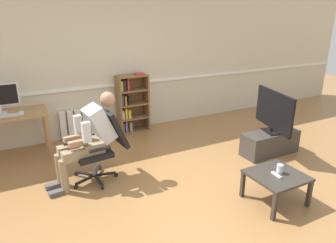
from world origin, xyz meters
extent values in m
plane|color=olive|center=(0.00, 0.00, 0.00)|extent=(18.00, 18.00, 0.00)
cube|color=beige|center=(0.00, 2.65, 1.35)|extent=(12.00, 0.10, 2.70)
cube|color=white|center=(0.00, 2.58, 0.92)|extent=(12.00, 0.03, 0.05)
cube|color=#9E7547|center=(-1.40, 1.88, 0.36)|extent=(0.06, 0.06, 0.72)
cube|color=#9E7547|center=(-1.40, 2.42, 0.36)|extent=(0.06, 0.06, 0.72)
cube|color=#9E7547|center=(-1.97, 2.15, 0.74)|extent=(1.22, 0.63, 0.04)
cube|color=silver|center=(-2.00, 2.21, 0.76)|extent=(0.18, 0.14, 0.01)
cube|color=silver|center=(-2.00, 2.23, 0.82)|extent=(0.04, 0.02, 0.10)
cube|color=silver|center=(-1.93, 2.01, 0.77)|extent=(0.37, 0.12, 0.02)
cube|color=white|center=(-1.72, 2.03, 0.77)|extent=(0.06, 0.10, 0.03)
cube|color=brown|center=(-0.07, 2.42, 0.56)|extent=(0.03, 0.28, 1.11)
cube|color=brown|center=(0.49, 2.42, 0.56)|extent=(0.03, 0.28, 1.11)
cube|color=brown|center=(0.21, 2.56, 0.56)|extent=(0.56, 0.02, 1.11)
cube|color=brown|center=(0.21, 2.42, 0.01)|extent=(0.52, 0.28, 0.03)
cube|color=brown|center=(0.21, 2.42, 0.28)|extent=(0.52, 0.28, 0.03)
cube|color=brown|center=(0.21, 2.42, 0.56)|extent=(0.52, 0.28, 0.03)
cube|color=brown|center=(0.21, 2.42, 0.83)|extent=(0.52, 0.28, 0.03)
cube|color=brown|center=(0.21, 2.42, 1.10)|extent=(0.52, 0.28, 0.03)
cube|color=#38844C|center=(-0.02, 2.43, 0.12)|extent=(0.03, 0.19, 0.19)
cube|color=white|center=(-0.02, 2.43, 0.38)|extent=(0.04, 0.19, 0.16)
cube|color=#2D519E|center=(-0.02, 2.42, 0.67)|extent=(0.03, 0.19, 0.20)
cube|color=gold|center=(-0.02, 2.42, 0.93)|extent=(0.04, 0.19, 0.19)
cube|color=#89428E|center=(0.03, 2.41, 0.15)|extent=(0.04, 0.19, 0.24)
cube|color=gold|center=(0.04, 2.42, 0.40)|extent=(0.04, 0.19, 0.20)
cube|color=orange|center=(0.04, 2.40, 0.66)|extent=(0.03, 0.19, 0.18)
cube|color=black|center=(0.03, 2.40, 0.94)|extent=(0.04, 0.19, 0.21)
cube|color=gold|center=(0.12, 2.43, 0.12)|extent=(0.04, 0.19, 0.19)
cube|color=gold|center=(0.10, 2.42, 0.38)|extent=(0.05, 0.19, 0.16)
cube|color=black|center=(0.11, 2.43, 0.65)|extent=(0.03, 0.19, 0.16)
cube|color=red|center=(0.10, 2.43, 0.95)|extent=(0.04, 0.19, 0.22)
cube|color=#6699A3|center=(0.13, 2.43, 0.12)|extent=(0.03, 0.19, 0.18)
cube|color=red|center=(0.35, 2.40, 1.12)|extent=(0.16, 0.22, 0.02)
cube|color=white|center=(-1.09, 2.54, 0.28)|extent=(0.10, 0.08, 0.55)
cube|color=white|center=(-0.96, 2.54, 0.28)|extent=(0.10, 0.08, 0.55)
cube|color=white|center=(-0.82, 2.54, 0.28)|extent=(0.10, 0.08, 0.55)
cube|color=white|center=(-0.69, 2.54, 0.28)|extent=(0.10, 0.08, 0.55)
cube|color=white|center=(-0.55, 2.54, 0.28)|extent=(0.10, 0.08, 0.55)
cube|color=white|center=(-0.42, 2.54, 0.28)|extent=(0.10, 0.08, 0.55)
cube|color=black|center=(-0.95, 0.77, 0.07)|extent=(0.07, 0.30, 0.02)
cylinder|color=black|center=(-0.93, 0.63, 0.03)|extent=(0.03, 0.06, 0.06)
cube|color=black|center=(-0.82, 0.89, 0.07)|extent=(0.30, 0.10, 0.02)
cylinder|color=black|center=(-0.67, 0.86, 0.03)|extent=(0.06, 0.03, 0.06)
cube|color=black|center=(-0.89, 1.05, 0.07)|extent=(0.18, 0.28, 0.02)
cylinder|color=black|center=(-0.82, 1.18, 0.03)|extent=(0.05, 0.06, 0.06)
cube|color=black|center=(-1.07, 1.03, 0.07)|extent=(0.23, 0.25, 0.02)
cylinder|color=black|center=(-1.17, 1.15, 0.03)|extent=(0.05, 0.06, 0.06)
cube|color=black|center=(-1.10, 0.86, 0.07)|extent=(0.29, 0.16, 0.02)
cylinder|color=black|center=(-1.24, 0.80, 0.03)|extent=(0.06, 0.04, 0.06)
cylinder|color=gray|center=(-0.97, 0.92, 0.23)|extent=(0.05, 0.05, 0.30)
cube|color=black|center=(-0.97, 0.92, 0.41)|extent=(0.51, 0.51, 0.07)
cube|color=black|center=(-0.63, 0.96, 0.70)|extent=(0.32, 0.46, 0.54)
cube|color=black|center=(-0.97, 1.18, 0.56)|extent=(0.28, 0.07, 0.03)
cube|color=black|center=(-0.92, 0.67, 0.56)|extent=(0.28, 0.07, 0.03)
cube|color=#937F60|center=(-0.97, 0.92, 0.52)|extent=(0.29, 0.37, 0.14)
cube|color=silver|center=(-0.83, 0.94, 0.81)|extent=(0.41, 0.38, 0.52)
sphere|color=#A87A5B|center=(-0.69, 0.95, 1.12)|extent=(0.20, 0.20, 0.20)
cube|color=black|center=(-1.24, 0.89, 0.62)|extent=(0.15, 0.05, 0.02)
cube|color=#937F60|center=(-1.18, 1.00, 0.49)|extent=(0.43, 0.17, 0.13)
cylinder|color=#937F60|center=(-1.39, 0.98, 0.23)|extent=(0.10, 0.10, 0.46)
cube|color=#4C4C51|center=(-1.49, 0.97, 0.03)|extent=(0.23, 0.11, 0.06)
cube|color=#937F60|center=(-1.16, 0.80, 0.49)|extent=(0.43, 0.17, 0.13)
cylinder|color=#937F60|center=(-1.37, 0.78, 0.23)|extent=(0.10, 0.10, 0.46)
cube|color=#4C4C51|center=(-1.47, 0.77, 0.03)|extent=(0.23, 0.11, 0.06)
cube|color=silver|center=(-1.08, 1.07, 0.79)|extent=(0.11, 0.09, 0.26)
cube|color=#A87A5B|center=(-1.18, 1.00, 0.64)|extent=(0.25, 0.10, 0.07)
cube|color=silver|center=(-1.05, 0.75, 0.79)|extent=(0.11, 0.09, 0.26)
cube|color=#A87A5B|center=(-1.15, 0.81, 0.64)|extent=(0.25, 0.10, 0.07)
cube|color=#3D3833|center=(1.82, 0.44, 0.19)|extent=(0.97, 0.36, 0.38)
cube|color=black|center=(1.82, 0.44, 0.39)|extent=(0.27, 0.36, 0.02)
cylinder|color=black|center=(1.82, 0.44, 0.42)|extent=(0.04, 0.04, 0.05)
cube|color=black|center=(1.82, 0.44, 0.75)|extent=(0.28, 0.97, 0.60)
cube|color=#9EBCF4|center=(1.84, 0.43, 0.75)|extent=(0.23, 0.90, 0.55)
cube|color=#332D28|center=(0.58, -0.86, 0.17)|extent=(0.04, 0.04, 0.34)
cube|color=#332D28|center=(1.14, -0.86, 0.17)|extent=(0.04, 0.04, 0.34)
cube|color=#332D28|center=(1.14, -0.34, 0.17)|extent=(0.04, 0.04, 0.34)
cube|color=#332D28|center=(0.58, -0.34, 0.17)|extent=(0.04, 0.04, 0.34)
cube|color=#332D28|center=(0.86, -0.60, 0.36)|extent=(0.62, 0.58, 0.03)
cylinder|color=silver|center=(0.90, -0.60, 0.43)|extent=(0.07, 0.07, 0.11)
cube|color=white|center=(0.83, -0.62, 0.38)|extent=(0.05, 0.15, 0.02)
camera|label=1|loc=(-1.76, -2.83, 2.17)|focal=32.33mm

